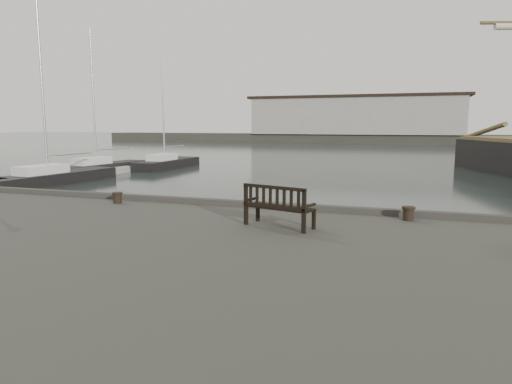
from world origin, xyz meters
TOP-DOWN VIEW (x-y plane):
  - ground at (0.00, 0.00)m, footprint 400.00×400.00m
  - pontoon at (-20.00, 10.00)m, footprint 2.00×24.00m
  - breakwater at (-4.56, 92.00)m, footprint 140.00×9.50m
  - bench at (1.27, -2.62)m, footprint 1.92×1.11m
  - bollard_left at (-4.78, -0.91)m, footprint 0.39×0.39m
  - bollard_right at (4.39, -0.71)m, footprint 0.40×0.40m
  - yacht_b at (-21.01, 19.40)m, footprint 3.26×9.67m
  - yacht_c at (-19.37, 12.08)m, footprint 3.31×10.16m
  - yacht_d at (-17.88, 25.32)m, footprint 2.51×9.08m

SIDE VIEW (x-z plane):
  - ground at x=0.00m, z-range 0.00..0.00m
  - yacht_d at x=-17.88m, z-range -5.50..5.96m
  - yacht_c at x=-19.37m, z-range -6.44..6.93m
  - yacht_b at x=-21.01m, z-range -6.06..6.55m
  - pontoon at x=-20.00m, z-range 0.00..0.50m
  - bollard_left at x=-4.78m, z-range 1.56..1.92m
  - bollard_right at x=4.39m, z-range 1.56..1.94m
  - bench at x=1.27m, z-range 1.37..2.42m
  - breakwater at x=-4.56m, z-range -1.80..10.40m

